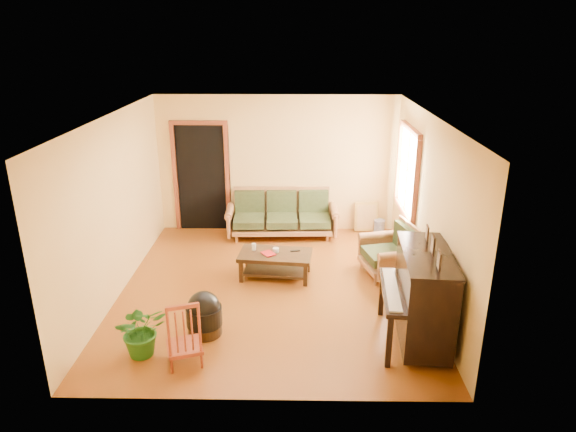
{
  "coord_description": "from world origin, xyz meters",
  "views": [
    {
      "loc": [
        0.36,
        -6.95,
        3.71
      ],
      "look_at": [
        0.24,
        0.2,
        1.1
      ],
      "focal_mm": 32.0,
      "sensor_mm": 36.0,
      "label": 1
    }
  ],
  "objects_px": {
    "armchair": "(387,249)",
    "ceramic_crock": "(379,226)",
    "sofa": "(282,214)",
    "coffee_table": "(275,265)",
    "potted_plant": "(142,330)",
    "red_chair": "(183,331)",
    "footstool": "(204,318)",
    "piano": "(423,298)"
  },
  "relations": [
    {
      "from": "armchair",
      "to": "piano",
      "type": "relative_size",
      "value": 0.63
    },
    {
      "from": "red_chair",
      "to": "potted_plant",
      "type": "bearing_deg",
      "value": 146.31
    },
    {
      "from": "coffee_table",
      "to": "piano",
      "type": "xyz_separation_m",
      "value": [
        1.89,
        -1.74,
        0.4
      ]
    },
    {
      "from": "footstool",
      "to": "potted_plant",
      "type": "xyz_separation_m",
      "value": [
        -0.67,
        -0.46,
        0.11
      ]
    },
    {
      "from": "ceramic_crock",
      "to": "potted_plant",
      "type": "height_order",
      "value": "potted_plant"
    },
    {
      "from": "armchair",
      "to": "ceramic_crock",
      "type": "relative_size",
      "value": 3.33
    },
    {
      "from": "footstool",
      "to": "potted_plant",
      "type": "relative_size",
      "value": 0.69
    },
    {
      "from": "piano",
      "to": "ceramic_crock",
      "type": "distance_m",
      "value": 3.68
    },
    {
      "from": "footstool",
      "to": "red_chair",
      "type": "distance_m",
      "value": 0.66
    },
    {
      "from": "armchair",
      "to": "potted_plant",
      "type": "bearing_deg",
      "value": -160.17
    },
    {
      "from": "ceramic_crock",
      "to": "coffee_table",
      "type": "bearing_deg",
      "value": -135.36
    },
    {
      "from": "potted_plant",
      "to": "coffee_table",
      "type": "bearing_deg",
      "value": 54.11
    },
    {
      "from": "sofa",
      "to": "ceramic_crock",
      "type": "xyz_separation_m",
      "value": [
        1.88,
        0.19,
        -0.31
      ]
    },
    {
      "from": "sofa",
      "to": "ceramic_crock",
      "type": "distance_m",
      "value": 1.91
    },
    {
      "from": "sofa",
      "to": "piano",
      "type": "distance_m",
      "value": 3.92
    },
    {
      "from": "sofa",
      "to": "ceramic_crock",
      "type": "bearing_deg",
      "value": 3.59
    },
    {
      "from": "armchair",
      "to": "ceramic_crock",
      "type": "distance_m",
      "value": 1.82
    },
    {
      "from": "coffee_table",
      "to": "red_chair",
      "type": "height_order",
      "value": "red_chair"
    },
    {
      "from": "red_chair",
      "to": "coffee_table",
      "type": "bearing_deg",
      "value": 48.57
    },
    {
      "from": "piano",
      "to": "ceramic_crock",
      "type": "bearing_deg",
      "value": 94.13
    },
    {
      "from": "footstool",
      "to": "potted_plant",
      "type": "distance_m",
      "value": 0.82
    },
    {
      "from": "armchair",
      "to": "potted_plant",
      "type": "height_order",
      "value": "armchair"
    },
    {
      "from": "piano",
      "to": "red_chair",
      "type": "height_order",
      "value": "piano"
    },
    {
      "from": "red_chair",
      "to": "ceramic_crock",
      "type": "height_order",
      "value": "red_chair"
    },
    {
      "from": "red_chair",
      "to": "potted_plant",
      "type": "distance_m",
      "value": 0.56
    },
    {
      "from": "armchair",
      "to": "footstool",
      "type": "xyz_separation_m",
      "value": [
        -2.62,
        -1.75,
        -0.21
      ]
    },
    {
      "from": "armchair",
      "to": "red_chair",
      "type": "relative_size",
      "value": 1.01
    },
    {
      "from": "armchair",
      "to": "piano",
      "type": "height_order",
      "value": "piano"
    },
    {
      "from": "sofa",
      "to": "footstool",
      "type": "relative_size",
      "value": 4.41
    },
    {
      "from": "coffee_table",
      "to": "potted_plant",
      "type": "xyz_separation_m",
      "value": [
        -1.51,
        -2.09,
        0.13
      ]
    },
    {
      "from": "armchair",
      "to": "sofa",
      "type": "bearing_deg",
      "value": 122.91
    },
    {
      "from": "sofa",
      "to": "red_chair",
      "type": "xyz_separation_m",
      "value": [
        -1.03,
        -3.96,
        -0.01
      ]
    },
    {
      "from": "sofa",
      "to": "ceramic_crock",
      "type": "height_order",
      "value": "sofa"
    },
    {
      "from": "piano",
      "to": "footstool",
      "type": "bearing_deg",
      "value": -177.58
    },
    {
      "from": "ceramic_crock",
      "to": "armchair",
      "type": "bearing_deg",
      "value": -95.13
    },
    {
      "from": "red_chair",
      "to": "ceramic_crock",
      "type": "relative_size",
      "value": 3.3
    },
    {
      "from": "sofa",
      "to": "armchair",
      "type": "bearing_deg",
      "value": -45.12
    },
    {
      "from": "red_chair",
      "to": "armchair",
      "type": "bearing_deg",
      "value": 22.81
    },
    {
      "from": "sofa",
      "to": "coffee_table",
      "type": "height_order",
      "value": "sofa"
    },
    {
      "from": "sofa",
      "to": "ceramic_crock",
      "type": "relative_size",
      "value": 7.85
    },
    {
      "from": "sofa",
      "to": "coffee_table",
      "type": "distance_m",
      "value": 1.74
    },
    {
      "from": "armchair",
      "to": "footstool",
      "type": "height_order",
      "value": "armchair"
    }
  ]
}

